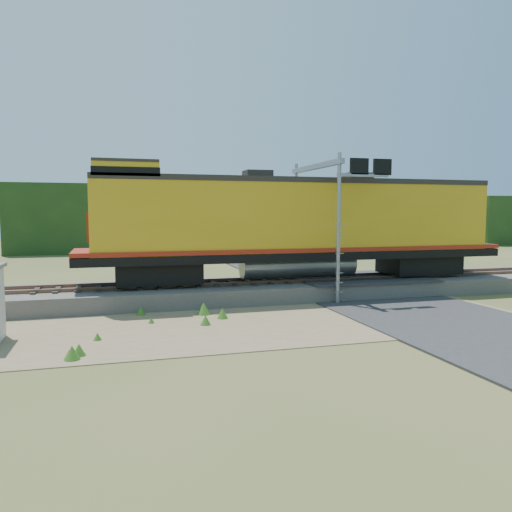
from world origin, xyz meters
name	(u,v)px	position (x,y,z in m)	size (l,w,h in m)	color
ground	(267,325)	(0.00, 0.00, 0.00)	(140.00, 140.00, 0.00)	#475123
ballast	(231,291)	(0.00, 6.00, 0.40)	(70.00, 5.00, 0.80)	slate
rails	(231,282)	(0.00, 6.00, 0.88)	(70.00, 1.54, 0.16)	brown
dirt_shoulder	(214,325)	(-2.00, 0.50, 0.01)	(26.00, 8.00, 0.03)	#8C7754
road	(415,309)	(7.00, 0.74, 0.09)	(7.00, 66.00, 0.86)	#38383A
tree_line_north	(165,224)	(0.00, 38.00, 3.07)	(130.00, 3.00, 6.50)	#1D3A15
weed_clumps	(176,330)	(-3.50, 0.10, 0.00)	(15.00, 6.20, 0.56)	#36661D
locomotive	(293,223)	(3.24, 6.00, 3.76)	(22.00, 3.35, 5.68)	black
signal_gantry	(327,193)	(4.83, 5.33, 5.30)	(2.80, 6.20, 7.06)	gray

